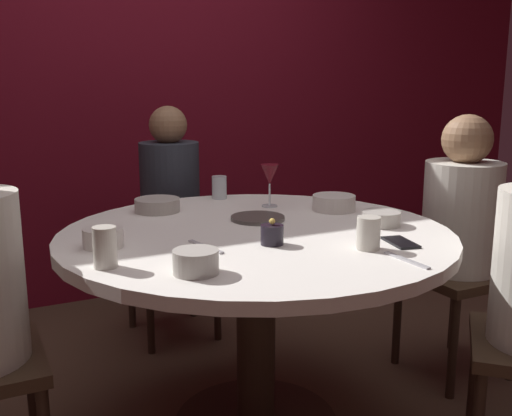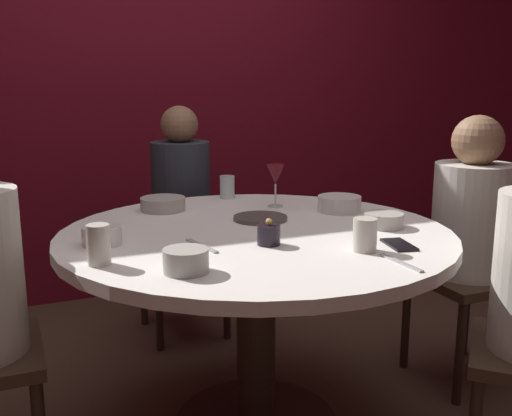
{
  "view_description": "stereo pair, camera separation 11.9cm",
  "coord_description": "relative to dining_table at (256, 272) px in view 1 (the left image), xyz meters",
  "views": [
    {
      "loc": [
        -0.89,
        -1.78,
        1.25
      ],
      "look_at": [
        0.0,
        0.0,
        0.83
      ],
      "focal_mm": 41.51,
      "sensor_mm": 36.0,
      "label": 1
    },
    {
      "loc": [
        -0.78,
        -1.83,
        1.25
      ],
      "look_at": [
        0.0,
        0.0,
        0.83
      ],
      "focal_mm": 41.51,
      "sensor_mm": 36.0,
      "label": 2
    }
  ],
  "objects": [
    {
      "name": "back_wall",
      "position": [
        0.0,
        1.66,
        0.7
      ],
      "size": [
        6.0,
        0.1,
        2.6
      ],
      "primitive_type": "cube",
      "color": "maroon",
      "rests_on": "ground"
    },
    {
      "name": "candle_holder",
      "position": [
        -0.03,
        -0.18,
        0.18
      ],
      "size": [
        0.07,
        0.07,
        0.09
      ],
      "color": "black",
      "rests_on": "dining_table"
    },
    {
      "name": "fork_near_plate",
      "position": [
        0.23,
        -0.51,
        0.15
      ],
      "size": [
        0.02,
        0.18,
        0.01
      ],
      "primitive_type": "cube",
      "rotation": [
        0.0,
        0.0,
        0.02
      ],
      "color": "#B7B7BC",
      "rests_on": "dining_table"
    },
    {
      "name": "cell_phone",
      "position": [
        0.34,
        -0.36,
        0.16
      ],
      "size": [
        0.1,
        0.15,
        0.01
      ],
      "primitive_type": "cube",
      "rotation": [
        0.0,
        0.0,
        2.93
      ],
      "color": "black",
      "rests_on": "dining_table"
    },
    {
      "name": "seated_diner_right",
      "position": [
        0.97,
        0.0,
        0.1
      ],
      "size": [
        0.4,
        0.4,
        1.13
      ],
      "rotation": [
        0.0,
        0.0,
        3.14
      ],
      "color": "#3F2D1E",
      "rests_on": "ground"
    },
    {
      "name": "cup_by_right_diner",
      "position": [
        -0.56,
        -0.19,
        0.21
      ],
      "size": [
        0.07,
        0.07,
        0.12
      ],
      "primitive_type": "cylinder",
      "color": "beige",
      "rests_on": "dining_table"
    },
    {
      "name": "cup_by_left_diner",
      "position": [
        0.11,
        0.59,
        0.2
      ],
      "size": [
        0.07,
        0.07,
        0.1
      ],
      "primitive_type": "cylinder",
      "color": "silver",
      "rests_on": "dining_table"
    },
    {
      "name": "bowl_serving_large",
      "position": [
        -0.52,
        0.03,
        0.18
      ],
      "size": [
        0.13,
        0.13,
        0.06
      ],
      "primitive_type": "cylinder",
      "color": "silver",
      "rests_on": "dining_table"
    },
    {
      "name": "cup_near_candle",
      "position": [
        0.2,
        -0.36,
        0.2
      ],
      "size": [
        0.07,
        0.07,
        0.1
      ],
      "primitive_type": "cylinder",
      "color": "beige",
      "rests_on": "dining_table"
    },
    {
      "name": "seated_diner_back",
      "position": [
        0.0,
        0.94,
        0.11
      ],
      "size": [
        0.4,
        0.4,
        1.15
      ],
      "rotation": [
        0.0,
        0.0,
        4.71
      ],
      "color": "#3F2D1E",
      "rests_on": "ground"
    },
    {
      "name": "bowl_rice_portion",
      "position": [
        0.43,
        0.16,
        0.18
      ],
      "size": [
        0.17,
        0.17,
        0.06
      ],
      "primitive_type": "cylinder",
      "color": "silver",
      "rests_on": "dining_table"
    },
    {
      "name": "bowl_small_white",
      "position": [
        -0.21,
        0.45,
        0.18
      ],
      "size": [
        0.18,
        0.18,
        0.05
      ],
      "primitive_type": "cylinder",
      "color": "#B2ADA3",
      "rests_on": "dining_table"
    },
    {
      "name": "knife_near_plate",
      "position": [
        -0.24,
        -0.12,
        0.15
      ],
      "size": [
        0.05,
        0.18,
        0.01
      ],
      "primitive_type": "cube",
      "rotation": [
        0.0,
        0.0,
        0.2
      ],
      "color": "#B7B7BC",
      "rests_on": "dining_table"
    },
    {
      "name": "bowl_salad_center",
      "position": [
        0.44,
        -0.13,
        0.18
      ],
      "size": [
        0.14,
        0.14,
        0.05
      ],
      "primitive_type": "cylinder",
      "color": "#B2ADA3",
      "rests_on": "dining_table"
    },
    {
      "name": "bowl_sauce_side",
      "position": [
        -0.35,
        -0.35,
        0.18
      ],
      "size": [
        0.12,
        0.12,
        0.06
      ],
      "primitive_type": "cylinder",
      "color": "#B2ADA3",
      "rests_on": "dining_table"
    },
    {
      "name": "wine_glass",
      "position": [
        0.23,
        0.33,
        0.28
      ],
      "size": [
        0.08,
        0.08,
        0.18
      ],
      "color": "silver",
      "rests_on": "dining_table"
    },
    {
      "name": "dinner_plate",
      "position": [
        0.08,
        0.14,
        0.16
      ],
      "size": [
        0.2,
        0.2,
        0.01
      ],
      "primitive_type": "cylinder",
      "color": "#4C4742",
      "rests_on": "dining_table"
    },
    {
      "name": "dining_table",
      "position": [
        0.0,
        0.0,
        0.0
      ],
      "size": [
        1.36,
        1.36,
        0.75
      ],
      "color": "white",
      "rests_on": "ground"
    }
  ]
}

